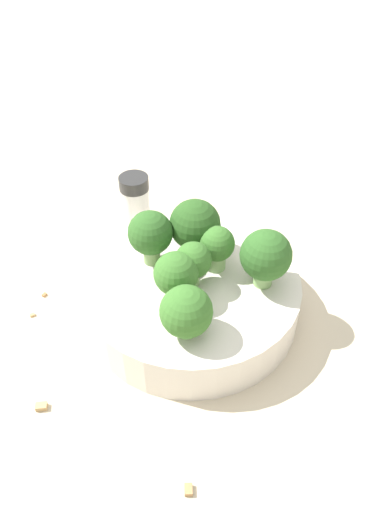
{
  "coord_description": "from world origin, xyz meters",
  "views": [
    {
      "loc": [
        -0.07,
        -0.35,
        0.39
      ],
      "look_at": [
        0.0,
        0.0,
        0.08
      ],
      "focal_mm": 35.0,
      "sensor_mm": 36.0,
      "label": 1
    }
  ],
  "objects": [
    {
      "name": "ground_plane",
      "position": [
        0.0,
        0.0,
        0.0
      ],
      "size": [
        3.0,
        3.0,
        0.0
      ],
      "primitive_type": "plane",
      "color": "beige"
    },
    {
      "name": "bowl",
      "position": [
        0.0,
        0.0,
        0.02
      ],
      "size": [
        0.22,
        0.22,
        0.05
      ],
      "primitive_type": "cylinder",
      "color": "silver",
      "rests_on": "ground_plane"
    },
    {
      "name": "broccoli_floret_0",
      "position": [
        -0.04,
        0.04,
        0.08
      ],
      "size": [
        0.05,
        0.05,
        0.06
      ],
      "color": "#7A9E5B",
      "rests_on": "bowl"
    },
    {
      "name": "broccoli_floret_1",
      "position": [
        0.07,
        -0.02,
        0.08
      ],
      "size": [
        0.05,
        0.05,
        0.06
      ],
      "color": "#84AD66",
      "rests_on": "bowl"
    },
    {
      "name": "broccoli_floret_2",
      "position": [
        -0.0,
        -0.01,
        0.08
      ],
      "size": [
        0.04,
        0.04,
        0.05
      ],
      "color": "#84AD66",
      "rests_on": "bowl"
    },
    {
      "name": "broccoli_floret_3",
      "position": [
        -0.02,
        -0.07,
        0.07
      ],
      "size": [
        0.05,
        0.05,
        0.05
      ],
      "color": "#84AD66",
      "rests_on": "bowl"
    },
    {
      "name": "broccoli_floret_4",
      "position": [
        0.01,
        0.04,
        0.08
      ],
      "size": [
        0.05,
        0.05,
        0.06
      ],
      "color": "#8EB770",
      "rests_on": "bowl"
    },
    {
      "name": "broccoli_floret_5",
      "position": [
        0.03,
        0.01,
        0.07
      ],
      "size": [
        0.04,
        0.04,
        0.05
      ],
      "color": "#8EB770",
      "rests_on": "bowl"
    },
    {
      "name": "broccoli_floret_6",
      "position": [
        -0.02,
        -0.02,
        0.08
      ],
      "size": [
        0.04,
        0.04,
        0.05
      ],
      "color": "#8EB770",
      "rests_on": "bowl"
    },
    {
      "name": "pepper_shaker",
      "position": [
        -0.04,
        0.16,
        0.04
      ],
      "size": [
        0.04,
        0.04,
        0.07
      ],
      "color": "silver",
      "rests_on": "ground_plane"
    },
    {
      "name": "almond_crumb_0",
      "position": [
        -0.17,
        0.03,
        0.0
      ],
      "size": [
        0.01,
        0.0,
        0.01
      ],
      "primitive_type": "cube",
      "rotation": [
        0.0,
        0.0,
        3.41
      ],
      "color": "tan",
      "rests_on": "ground_plane"
    },
    {
      "name": "almond_crumb_1",
      "position": [
        -0.15,
        -0.09,
        0.0
      ],
      "size": [
        0.01,
        0.01,
        0.01
      ],
      "primitive_type": "cube",
      "rotation": [
        0.0,
        0.0,
        3.07
      ],
      "color": "tan",
      "rests_on": "ground_plane"
    },
    {
      "name": "almond_crumb_2",
      "position": [
        -0.04,
        -0.18,
        0.0
      ],
      "size": [
        0.01,
        0.01,
        0.01
      ],
      "primitive_type": "cube",
      "rotation": [
        0.0,
        0.0,
        4.55
      ],
      "color": "#AD7F4C",
      "rests_on": "ground_plane"
    },
    {
      "name": "almond_crumb_3",
      "position": [
        -0.05,
        0.13,
        0.0
      ],
      "size": [
        0.01,
        0.01,
        0.01
      ],
      "primitive_type": "cube",
      "rotation": [
        0.0,
        0.0,
        5.78
      ],
      "color": "#AD7F4C",
      "rests_on": "ground_plane"
    },
    {
      "name": "almond_crumb_4",
      "position": [
        -0.15,
        0.05,
        0.0
      ],
      "size": [
        0.01,
        0.01,
        0.01
      ],
      "primitive_type": "cube",
      "rotation": [
        0.0,
        0.0,
        0.8
      ],
      "color": "olive",
      "rests_on": "ground_plane"
    }
  ]
}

